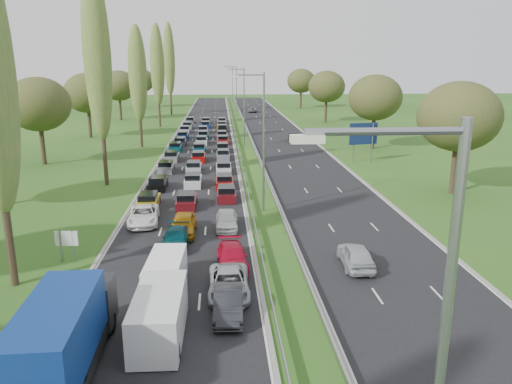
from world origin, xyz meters
name	(u,v)px	position (x,y,z in m)	size (l,w,h in m)	color
ground	(244,145)	(4.50, 80.00, 0.00)	(260.00, 260.00, 0.00)	#234B17
near_carriageway	(202,143)	(-2.25, 82.50, 0.00)	(10.50, 215.00, 0.04)	black
far_carriageway	(284,142)	(11.25, 82.50, 0.00)	(10.50, 215.00, 0.04)	black
central_reservation	(243,139)	(4.50, 82.50, 0.55)	(2.36, 215.00, 0.32)	gray
lamp_columns	(244,108)	(4.50, 78.00, 6.00)	(0.18, 140.18, 12.00)	gray
poplar_row	(124,66)	(-11.50, 68.17, 12.39)	(2.80, 127.80, 22.44)	#2D2116
woodland_left	(28,107)	(-22.00, 62.63, 7.68)	(8.00, 166.00, 11.10)	#2D2116
woodland_right	(394,102)	(24.00, 66.67, 7.68)	(8.00, 153.00, 11.10)	#2D2116
traffic_queue_fill	(201,145)	(-2.30, 77.22, 0.44)	(8.94, 69.16, 0.80)	#BF990C
near_car_2	(144,215)	(-5.55, 40.18, 0.73)	(2.36, 5.11, 1.42)	white
near_car_7	(176,238)	(-2.50, 34.60, 0.67)	(1.83, 4.51, 1.31)	#044049
near_car_8	(183,224)	(-2.14, 37.30, 0.81)	(1.86, 4.63, 1.58)	#B4770C
near_car_9	(228,303)	(1.07, 24.39, 0.72)	(1.49, 4.27, 1.41)	black
near_car_10	(229,283)	(1.14, 26.81, 0.71)	(2.28, 4.95, 1.38)	#A6ABAF
near_car_11	(232,257)	(1.42, 30.79, 0.69)	(1.88, 4.62, 1.34)	#B30B27
near_car_12	(227,220)	(1.18, 38.40, 0.74)	(1.71, 4.25, 1.45)	silver
far_car_0	(356,255)	(9.37, 30.25, 0.79)	(1.81, 4.51, 1.54)	#A8AFB2
far_car_1	(293,137)	(12.99, 83.29, 0.73)	(1.50, 4.31, 1.42)	black
far_car_2	(253,110)	(9.39, 133.92, 0.68)	(2.19, 4.75, 1.32)	gray
blue_lorry	(66,334)	(-5.70, 19.73, 1.94)	(2.45, 8.84, 3.73)	black
white_van_front	(160,313)	(-2.22, 22.67, 1.17)	(2.23, 5.68, 2.28)	silver
white_van_rear	(166,273)	(-2.46, 27.80, 1.02)	(1.94, 4.95, 1.99)	white
info_sign	(67,242)	(-9.40, 32.48, 1.37)	(1.50, 0.19, 2.10)	gray
direction_sign	(363,135)	(19.40, 64.34, 3.57)	(3.93, 0.95, 5.20)	gray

